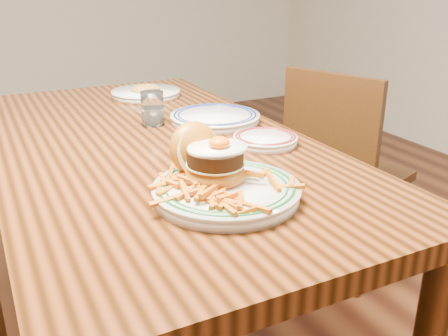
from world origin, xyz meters
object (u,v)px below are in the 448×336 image
table (151,168)px  side_plate (265,139)px  chair_right (341,169)px  main_plate (221,178)px

table → side_plate: side_plate is taller
table → side_plate: (0.28, -0.19, 0.10)m
table → chair_right: chair_right is taller
table → main_plate: 0.46m
table → main_plate: size_ratio=4.83×
chair_right → side_plate: size_ratio=4.81×
chair_right → side_plate: (-0.56, -0.32, 0.30)m
side_plate → main_plate: bearing=-148.4°
side_plate → table: bearing=133.6°
main_plate → side_plate: bearing=32.6°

